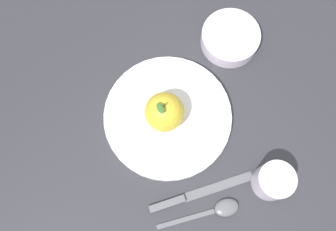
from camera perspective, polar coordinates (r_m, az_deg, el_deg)
ground_plane at (r=0.80m, az=1.14°, el=-1.63°), size 2.40×2.40×0.00m
dinner_plate at (r=0.80m, az=-0.00°, el=-0.16°), size 0.26×0.26×0.02m
apple at (r=0.75m, az=-0.52°, el=0.53°), size 0.08×0.08×0.09m
side_bowl at (r=0.86m, az=9.23°, el=11.36°), size 0.13×0.13×0.04m
cup at (r=0.77m, az=15.41°, el=-9.32°), size 0.07×0.07×0.07m
knife at (r=0.78m, az=3.58°, el=-11.75°), size 0.20×0.11×0.01m
spoon at (r=0.78m, az=7.40°, el=-13.72°), size 0.16×0.10×0.01m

